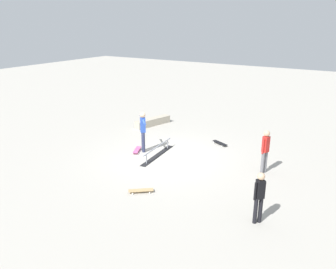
% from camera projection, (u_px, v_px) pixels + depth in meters
% --- Properties ---
extents(ground_plane, '(60.00, 60.00, 0.00)m').
position_uv_depth(ground_plane, '(167.00, 157.00, 13.58)').
color(ground_plane, '#ADA89E').
extents(grind_rail, '(2.48, 0.47, 0.42)m').
position_uv_depth(grind_rail, '(158.00, 151.00, 13.69)').
color(grind_rail, black).
rests_on(grind_rail, ground_plane).
extents(skate_ledge, '(2.14, 0.98, 0.38)m').
position_uv_depth(skate_ledge, '(153.00, 122.00, 17.68)').
color(skate_ledge, '#B2A893').
rests_on(skate_ledge, ground_plane).
extents(skater_main, '(1.05, 1.01, 1.71)m').
position_uv_depth(skater_main, '(143.00, 129.00, 13.88)').
color(skater_main, '#2D3351').
rests_on(skater_main, ground_plane).
extents(skateboard_main, '(0.81, 0.50, 0.09)m').
position_uv_depth(skateboard_main, '(137.00, 150.00, 14.15)').
color(skateboard_main, '#E05993').
rests_on(skateboard_main, ground_plane).
extents(bystander_black_shirt, '(0.30, 0.27, 1.49)m').
position_uv_depth(bystander_black_shirt, '(259.00, 195.00, 8.92)').
color(bystander_black_shirt, black).
rests_on(bystander_black_shirt, ground_plane).
extents(bystander_red_shirt, '(0.37, 0.25, 1.62)m').
position_uv_depth(bystander_red_shirt, '(265.00, 149.00, 11.90)').
color(bystander_red_shirt, slate).
rests_on(bystander_red_shirt, ground_plane).
extents(loose_skateboard_natural, '(0.66, 0.75, 0.09)m').
position_uv_depth(loose_skateboard_natural, '(141.00, 190.00, 10.77)').
color(loose_skateboard_natural, tan).
rests_on(loose_skateboard_natural, ground_plane).
extents(loose_skateboard_black, '(0.52, 0.81, 0.09)m').
position_uv_depth(loose_skateboard_black, '(220.00, 143.00, 14.95)').
color(loose_skateboard_black, black).
rests_on(loose_skateboard_black, ground_plane).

